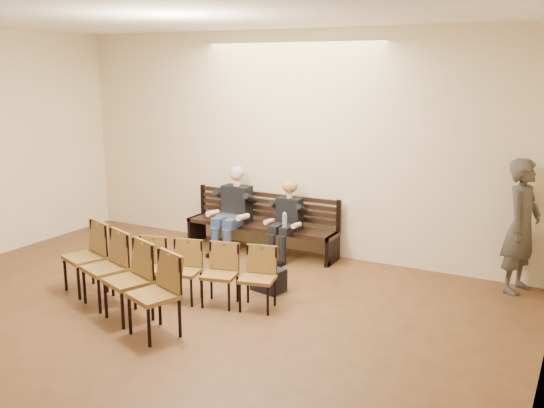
{
  "coord_description": "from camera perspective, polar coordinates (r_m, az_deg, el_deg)",
  "views": [
    {
      "loc": [
        4.26,
        -3.56,
        2.95
      ],
      "look_at": [
        0.15,
        4.05,
        0.97
      ],
      "focal_mm": 40.0,
      "sensor_mm": 36.0,
      "label": 1
    }
  ],
  "objects": [
    {
      "name": "chair_row_back",
      "position": [
        7.63,
        -14.47,
        -6.5
      ],
      "size": [
        2.31,
        1.28,
        0.94
      ],
      "primitive_type": "cube",
      "rotation": [
        0.0,
        0.0,
        -0.36
      ],
      "color": "brown",
      "rests_on": "ground"
    },
    {
      "name": "ground",
      "position": [
        6.29,
        -19.89,
        -15.91
      ],
      "size": [
        10.0,
        10.0,
        0.0
      ],
      "primitive_type": "plane",
      "color": "brown",
      "rests_on": "ground"
    },
    {
      "name": "chair_row_front",
      "position": [
        7.74,
        -6.68,
        -6.52
      ],
      "size": [
        1.94,
        0.83,
        0.78
      ],
      "primitive_type": "cube",
      "rotation": [
        0.0,
        0.0,
        0.22
      ],
      "color": "brown",
      "rests_on": "ground"
    },
    {
      "name": "seated_man",
      "position": [
        9.82,
        -3.62,
        -0.47
      ],
      "size": [
        0.57,
        0.79,
        1.37
      ],
      "primitive_type": null,
      "color": "black",
      "rests_on": "ground"
    },
    {
      "name": "bag",
      "position": [
        8.16,
        -0.33,
        -7.13
      ],
      "size": [
        0.47,
        0.36,
        0.31
      ],
      "primitive_type": "cube",
      "rotation": [
        0.0,
        0.0,
        -0.19
      ],
      "color": "black",
      "rests_on": "ground"
    },
    {
      "name": "room_walls",
      "position": [
        6.1,
        -16.19,
        8.51
      ],
      "size": [
        8.02,
        10.01,
        3.51
      ],
      "color": "beige",
      "rests_on": "ground"
    },
    {
      "name": "laptop",
      "position": [
        9.76,
        -4.15,
        -1.24
      ],
      "size": [
        0.36,
        0.3,
        0.24
      ],
      "primitive_type": "cube",
      "rotation": [
        0.0,
        0.0,
        0.11
      ],
      "color": "#B5B4B9",
      "rests_on": "bench"
    },
    {
      "name": "seated_woman",
      "position": [
        9.39,
        1.38,
        -1.91
      ],
      "size": [
        0.47,
        0.66,
        1.1
      ],
      "primitive_type": null,
      "color": "black",
      "rests_on": "ground"
    },
    {
      "name": "water_bottle",
      "position": [
        9.15,
        1.19,
        -2.21
      ],
      "size": [
        0.08,
        0.08,
        0.23
      ],
      "primitive_type": "cylinder",
      "rotation": [
        0.0,
        0.0,
        0.09
      ],
      "color": "silver",
      "rests_on": "bench"
    },
    {
      "name": "bench",
      "position": [
        9.82,
        -1.07,
        -3.22
      ],
      "size": [
        2.6,
        0.9,
        0.45
      ],
      "primitive_type": "cube",
      "color": "black",
      "rests_on": "ground"
    },
    {
      "name": "passerby",
      "position": [
        8.56,
        22.53,
        -1.07
      ],
      "size": [
        0.68,
        0.86,
        2.06
      ],
      "primitive_type": "imported",
      "rotation": [
        0.0,
        0.0,
        1.3
      ],
      "color": "#38342E",
      "rests_on": "ground"
    }
  ]
}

